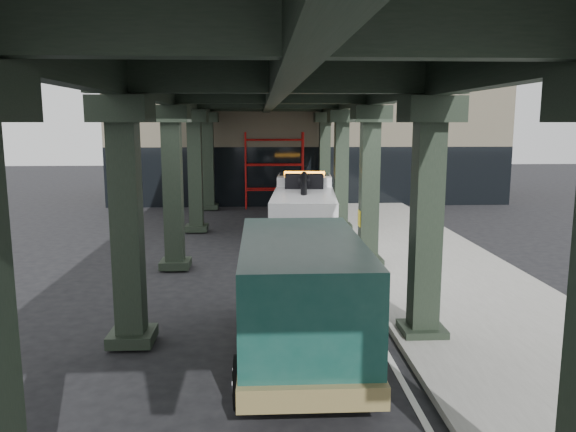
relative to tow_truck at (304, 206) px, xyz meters
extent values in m
plane|color=black|center=(-0.95, -6.57, -1.27)|extent=(90.00, 90.00, 0.00)
cube|color=gray|center=(3.55, -4.57, -1.20)|extent=(5.00, 40.00, 0.15)
cube|color=silver|center=(0.75, -4.57, -1.27)|extent=(0.12, 38.00, 0.01)
cube|color=black|center=(1.65, -10.57, 1.23)|extent=(0.55, 0.55, 5.00)
cube|color=black|center=(1.65, -10.57, 3.48)|extent=(1.10, 1.10, 0.50)
cube|color=black|center=(1.65, -10.57, -1.09)|extent=(0.90, 0.90, 0.24)
cube|color=black|center=(1.65, -4.57, 1.23)|extent=(0.55, 0.55, 5.00)
cube|color=black|center=(1.65, -4.57, 3.48)|extent=(1.10, 1.10, 0.50)
cube|color=black|center=(1.65, -4.57, -1.09)|extent=(0.90, 0.90, 0.24)
cube|color=black|center=(1.65, 1.43, 1.23)|extent=(0.55, 0.55, 5.00)
cube|color=black|center=(1.65, 1.43, 3.48)|extent=(1.10, 1.10, 0.50)
cube|color=black|center=(1.65, 1.43, -1.09)|extent=(0.90, 0.90, 0.24)
cube|color=black|center=(1.65, 7.43, 1.23)|extent=(0.55, 0.55, 5.00)
cube|color=black|center=(1.65, 7.43, 3.48)|extent=(1.10, 1.10, 0.50)
cube|color=black|center=(1.65, 7.43, -1.09)|extent=(0.90, 0.90, 0.24)
cube|color=black|center=(-4.35, -10.57, 1.23)|extent=(0.55, 0.55, 5.00)
cube|color=black|center=(-4.35, -10.57, 3.48)|extent=(1.10, 1.10, 0.50)
cube|color=black|center=(-4.35, -10.57, -1.09)|extent=(0.90, 0.90, 0.24)
cube|color=black|center=(-4.35, -4.57, 1.23)|extent=(0.55, 0.55, 5.00)
cube|color=black|center=(-4.35, -4.57, 3.48)|extent=(1.10, 1.10, 0.50)
cube|color=black|center=(-4.35, -4.57, -1.09)|extent=(0.90, 0.90, 0.24)
cube|color=black|center=(-4.35, 1.43, 1.23)|extent=(0.55, 0.55, 5.00)
cube|color=black|center=(-4.35, 1.43, 3.48)|extent=(1.10, 1.10, 0.50)
cube|color=black|center=(-4.35, 1.43, -1.09)|extent=(0.90, 0.90, 0.24)
cube|color=black|center=(-4.35, 7.43, 1.23)|extent=(0.55, 0.55, 5.00)
cube|color=black|center=(-4.35, 7.43, 3.48)|extent=(1.10, 1.10, 0.50)
cube|color=black|center=(-4.35, 7.43, -1.09)|extent=(0.90, 0.90, 0.24)
cube|color=black|center=(1.65, -4.57, 4.28)|extent=(0.35, 32.00, 1.10)
cube|color=black|center=(-4.35, -4.57, 4.28)|extent=(0.35, 32.00, 1.10)
cube|color=black|center=(-1.35, -4.57, 4.28)|extent=(0.35, 32.00, 1.10)
cube|color=black|center=(-1.35, -4.57, 4.98)|extent=(7.40, 32.00, 0.30)
cube|color=#C6B793|center=(1.05, 13.43, 2.73)|extent=(22.00, 10.00, 8.00)
cylinder|color=#B4100E|center=(-2.45, 8.33, 0.73)|extent=(0.08, 0.08, 4.00)
cylinder|color=#B4100E|center=(-2.45, 7.53, 0.73)|extent=(0.08, 0.08, 4.00)
cylinder|color=#B4100E|center=(0.55, 8.33, 0.73)|extent=(0.08, 0.08, 4.00)
cylinder|color=#B4100E|center=(0.55, 7.53, 0.73)|extent=(0.08, 0.08, 4.00)
cylinder|color=#B4100E|center=(-0.95, 8.33, -0.27)|extent=(3.00, 0.08, 0.08)
cylinder|color=#B4100E|center=(-0.95, 8.33, 1.03)|extent=(3.00, 0.08, 0.08)
cylinder|color=#B4100E|center=(-0.95, 8.33, 2.33)|extent=(3.00, 0.08, 0.08)
cube|color=black|center=(-0.04, -0.49, -0.61)|extent=(1.54, 7.12, 0.24)
cube|color=white|center=(0.16, 1.90, 0.19)|extent=(2.40, 2.44, 1.70)
cube|color=white|center=(0.25, 2.89, -0.28)|extent=(2.26, 0.85, 0.85)
cube|color=black|center=(0.18, 2.14, 0.66)|extent=(2.17, 1.40, 0.80)
cube|color=white|center=(-0.13, -1.57, 0.00)|extent=(2.65, 4.89, 1.32)
cube|color=orange|center=(0.15, 1.72, 1.13)|extent=(1.71, 0.41, 0.15)
cube|color=black|center=(0.03, 0.31, 0.94)|extent=(1.55, 0.69, 0.57)
cylinder|color=black|center=(-0.12, -1.38, 0.71)|extent=(0.51, 3.30, 1.26)
cube|color=black|center=(-0.34, -3.96, -0.94)|extent=(0.39, 1.34, 0.17)
cube|color=black|center=(-0.40, -4.62, -0.99)|extent=(1.52, 0.36, 0.17)
cylinder|color=black|center=(-0.84, 2.27, -0.75)|extent=(0.42, 1.06, 1.04)
cylinder|color=silver|center=(-0.84, 2.27, -0.75)|extent=(0.41, 0.60, 0.57)
cylinder|color=black|center=(1.22, 2.10, -0.75)|extent=(0.42, 1.06, 1.04)
cylinder|color=silver|center=(1.22, 2.10, -0.75)|extent=(0.41, 0.60, 0.57)
cylinder|color=black|center=(-1.11, -0.82, -0.75)|extent=(0.42, 1.06, 1.04)
cylinder|color=silver|center=(-1.11, -0.82, -0.75)|extent=(0.41, 0.60, 0.57)
cylinder|color=black|center=(0.95, -1.00, -0.75)|extent=(0.42, 1.06, 1.04)
cylinder|color=silver|center=(0.95, -1.00, -0.75)|extent=(0.41, 0.60, 0.57)
cylinder|color=black|center=(-1.22, -2.04, -0.75)|extent=(0.42, 1.06, 1.04)
cylinder|color=silver|center=(-1.22, -2.04, -0.75)|extent=(0.41, 0.60, 0.57)
cylinder|color=black|center=(0.85, -2.22, -0.75)|extent=(0.42, 1.06, 1.04)
cylinder|color=silver|center=(0.85, -2.22, -0.75)|extent=(0.41, 0.60, 0.57)
cube|color=#113D35|center=(-0.97, -8.86, -0.29)|extent=(2.13, 1.14, 0.93)
cube|color=#113D35|center=(-0.97, -11.70, 0.13)|extent=(2.19, 4.67, 2.02)
cube|color=olive|center=(-0.97, -11.29, -0.70)|extent=(2.23, 5.81, 0.36)
cube|color=black|center=(-0.97, -9.27, 0.54)|extent=(2.02, 0.45, 0.86)
cube|color=black|center=(-0.97, -11.39, 0.64)|extent=(2.21, 3.73, 0.57)
cube|color=silver|center=(-0.97, -8.31, -0.70)|extent=(2.07, 0.13, 0.31)
cylinder|color=black|center=(-2.00, -8.91, -0.84)|extent=(0.29, 0.87, 0.87)
cylinder|color=silver|center=(-2.00, -8.91, -0.84)|extent=(0.33, 0.48, 0.48)
cylinder|color=black|center=(0.07, -8.91, -0.84)|extent=(0.29, 0.87, 0.87)
cylinder|color=silver|center=(0.07, -8.91, -0.84)|extent=(0.33, 0.48, 0.48)
cylinder|color=black|center=(-2.01, -13.26, -0.84)|extent=(0.29, 0.87, 0.87)
cylinder|color=silver|center=(-2.01, -13.26, -0.84)|extent=(0.33, 0.48, 0.48)
cylinder|color=black|center=(0.06, -13.26, -0.84)|extent=(0.29, 0.87, 0.87)
cylinder|color=silver|center=(0.06, -13.26, -0.84)|extent=(0.33, 0.48, 0.48)
camera|label=1|loc=(-1.72, -21.61, 3.23)|focal=35.00mm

